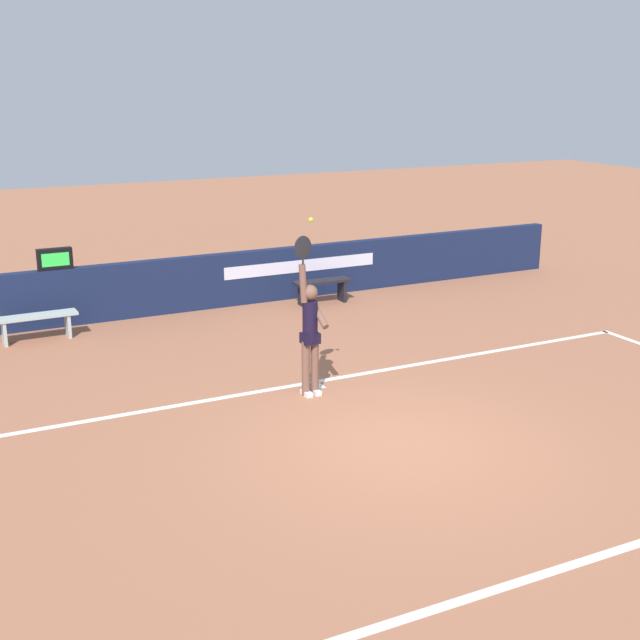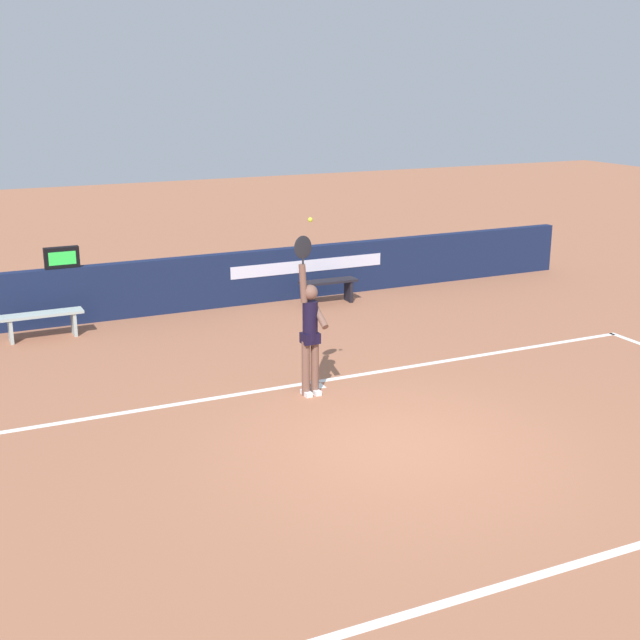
{
  "view_description": "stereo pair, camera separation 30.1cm",
  "coord_description": "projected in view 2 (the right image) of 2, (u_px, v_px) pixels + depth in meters",
  "views": [
    {
      "loc": [
        -5.48,
        -8.66,
        4.62
      ],
      "look_at": [
        -0.17,
        2.04,
        1.18
      ],
      "focal_mm": 47.26,
      "sensor_mm": 36.0,
      "label": 1
    },
    {
      "loc": [
        -5.2,
        -8.79,
        4.62
      ],
      "look_at": [
        -0.17,
        2.04,
        1.18
      ],
      "focal_mm": 47.26,
      "sensor_mm": 36.0,
      "label": 2
    }
  ],
  "objects": [
    {
      "name": "tennis_ball",
      "position": [
        310.0,
        220.0,
        11.7
      ],
      "size": [
        0.07,
        0.07,
        0.07
      ],
      "color": "#CEDC33"
    },
    {
      "name": "courtside_bench_far",
      "position": [
        42.0,
        319.0,
        15.43
      ],
      "size": [
        1.48,
        0.39,
        0.49
      ],
      "color": "#AABAB6",
      "rests_on": "ground"
    },
    {
      "name": "back_wall",
      "position": [
        215.0,
        281.0,
        17.5
      ],
      "size": [
        17.4,
        0.23,
        1.13
      ],
      "color": "#142042",
      "rests_on": "ground"
    },
    {
      "name": "court_lines",
      "position": [
        409.0,
        453.0,
        10.79
      ],
      "size": [
        12.46,
        5.93,
        0.0
      ],
      "color": "white",
      "rests_on": "ground"
    },
    {
      "name": "tennis_player",
      "position": [
        310.0,
        330.0,
        12.51
      ],
      "size": [
        0.44,
        0.49,
        2.45
      ],
      "color": "brown",
      "rests_on": "ground"
    },
    {
      "name": "courtside_bench_near",
      "position": [
        329.0,
        286.0,
        17.83
      ],
      "size": [
        1.24,
        0.38,
        0.51
      ],
      "color": "black",
      "rests_on": "ground"
    },
    {
      "name": "speed_display",
      "position": [
        62.0,
        258.0,
        16.06
      ],
      "size": [
        0.65,
        0.16,
        0.41
      ],
      "color": "black",
      "rests_on": "back_wall"
    },
    {
      "name": "ground_plane",
      "position": [
        397.0,
        444.0,
        11.05
      ],
      "size": [
        60.0,
        60.0,
        0.0
      ],
      "primitive_type": "plane",
      "color": "#A46447"
    }
  ]
}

